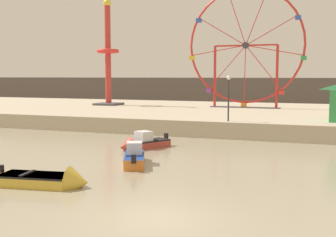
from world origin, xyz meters
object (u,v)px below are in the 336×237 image
motorboat_faded_red (141,143)px  motorboat_orange_hull (135,156)px  drop_tower_red_tower (108,59)px  ferris_wheel_red_frame (246,47)px  motorboat_mustard_yellow (51,180)px  promenade_lamp_near (229,91)px

motorboat_faded_red → motorboat_orange_hull: (1.51, -4.32, 0.02)m
drop_tower_red_tower → ferris_wheel_red_frame: bearing=4.4°
ferris_wheel_red_frame → motorboat_mustard_yellow: bearing=-94.9°
motorboat_faded_red → motorboat_orange_hull: size_ratio=0.92×
ferris_wheel_red_frame → promenade_lamp_near: (1.31, -14.42, -4.19)m
promenade_lamp_near → motorboat_orange_hull: bearing=-103.7°
motorboat_faded_red → ferris_wheel_red_frame: (2.93, 21.29, 7.42)m
ferris_wheel_red_frame → promenade_lamp_near: 15.07m
motorboat_faded_red → ferris_wheel_red_frame: 22.74m
ferris_wheel_red_frame → motorboat_orange_hull: bearing=-93.2°
motorboat_orange_hull → ferris_wheel_red_frame: 26.70m
motorboat_faded_red → ferris_wheel_red_frame: bearing=-158.3°
motorboat_faded_red → motorboat_orange_hull: 4.58m
motorboat_faded_red → drop_tower_red_tower: bearing=-117.4°
motorboat_mustard_yellow → ferris_wheel_red_frame: 32.43m
motorboat_faded_red → drop_tower_red_tower: 24.74m
drop_tower_red_tower → promenade_lamp_near: bearing=-37.3°
drop_tower_red_tower → motorboat_mustard_yellow: bearing=-66.2°
drop_tower_red_tower → promenade_lamp_near: 21.96m
motorboat_faded_red → drop_tower_red_tower: size_ratio=0.31×
motorboat_mustard_yellow → motorboat_orange_hull: 5.96m
drop_tower_red_tower → promenade_lamp_near: size_ratio=3.55×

